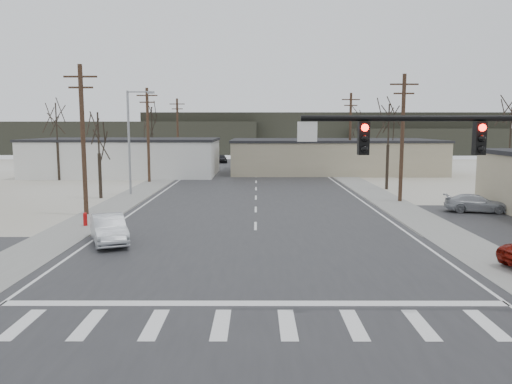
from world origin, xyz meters
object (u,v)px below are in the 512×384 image
(fire_hydrant, at_px, (85,219))
(sedan_crossing, at_px, (109,229))
(car_far_b, at_px, (222,158))
(car_far_a, at_px, (314,168))
(car_parked_silver, at_px, (476,203))

(fire_hydrant, xyz_separation_m, sedan_crossing, (2.70, -4.34, 0.31))
(sedan_crossing, bearing_deg, car_far_b, 65.55)
(fire_hydrant, height_order, car_far_a, car_far_a)
(car_far_b, height_order, car_parked_silver, car_far_b)
(sedan_crossing, xyz_separation_m, car_far_b, (1.75, 57.26, -0.04))
(sedan_crossing, distance_m, car_far_a, 40.04)
(car_far_b, bearing_deg, sedan_crossing, -101.16)
(sedan_crossing, height_order, car_far_b, sedan_crossing)
(car_far_a, relative_size, car_far_b, 1.42)
(car_far_b, relative_size, car_parked_silver, 0.95)
(fire_hydrant, bearing_deg, car_parked_silver, 11.07)
(car_far_b, distance_m, car_parked_silver, 52.36)
(fire_hydrant, xyz_separation_m, car_parked_silver, (25.56, 5.00, 0.19))
(fire_hydrant, xyz_separation_m, car_far_a, (17.48, 32.88, 0.41))
(car_far_a, xyz_separation_m, car_far_b, (-13.02, 20.04, -0.14))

